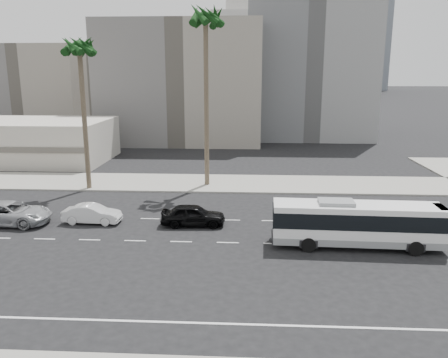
# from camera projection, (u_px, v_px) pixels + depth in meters

# --- Properties ---
(ground) EXTENTS (700.00, 700.00, 0.00)m
(ground) POSITION_uv_depth(u_px,v_px,m) (275.00, 244.00, 28.44)
(ground) COLOR black
(ground) RESTS_ON ground
(sidewalk_north) EXTENTS (120.00, 7.00, 0.15)m
(sidewalk_north) POSITION_uv_depth(u_px,v_px,m) (266.00, 184.00, 43.48)
(sidewalk_north) COLOR gray
(sidewalk_north) RESTS_ON ground
(commercial_low) EXTENTS (22.00, 12.16, 5.00)m
(commercial_low) POSITION_uv_depth(u_px,v_px,m) (17.00, 141.00, 54.67)
(commercial_low) COLOR #BEB6A8
(commercial_low) RESTS_ON ground
(midrise_beige_west) EXTENTS (24.00, 18.00, 18.00)m
(midrise_beige_west) POSITION_uv_depth(u_px,v_px,m) (184.00, 83.00, 70.69)
(midrise_beige_west) COLOR slate
(midrise_beige_west) RESTS_ON ground
(midrise_gray_center) EXTENTS (20.00, 20.00, 26.00)m
(midrise_gray_center) POSITION_uv_depth(u_px,v_px,m) (307.00, 58.00, 75.52)
(midrise_gray_center) COLOR slate
(midrise_gray_center) RESTS_ON ground
(midrise_beige_far) EXTENTS (18.00, 16.00, 15.00)m
(midrise_beige_far) POSITION_uv_depth(u_px,v_px,m) (39.00, 91.00, 77.25)
(midrise_beige_far) COLOR slate
(midrise_beige_far) RESTS_ON ground
(civic_tower) EXTENTS (42.00, 42.00, 129.00)m
(civic_tower) POSITION_uv_depth(u_px,v_px,m) (249.00, 23.00, 262.39)
(civic_tower) COLOR silver
(civic_tower) RESTS_ON ground
(highrise_right) EXTENTS (26.00, 26.00, 70.00)m
(highrise_right) POSITION_uv_depth(u_px,v_px,m) (336.00, 26.00, 241.39)
(highrise_right) COLOR #555C67
(highrise_right) RESTS_ON ground
(highrise_far) EXTENTS (22.00, 22.00, 60.00)m
(highrise_far) POSITION_uv_depth(u_px,v_px,m) (368.00, 40.00, 270.39)
(highrise_far) COLOR #555C67
(highrise_far) RESTS_ON ground
(city_bus) EXTENTS (10.42, 2.71, 2.97)m
(city_bus) POSITION_uv_depth(u_px,v_px,m) (357.00, 223.00, 27.62)
(city_bus) COLOR white
(city_bus) RESTS_ON ground
(car_a) EXTENTS (2.01, 4.60, 1.54)m
(car_a) POSITION_uv_depth(u_px,v_px,m) (193.00, 215.00, 31.68)
(car_a) COLOR black
(car_a) RESTS_ON ground
(car_b) EXTENTS (1.59, 4.17, 1.36)m
(car_b) POSITION_uv_depth(u_px,v_px,m) (92.00, 214.00, 32.24)
(car_b) COLOR silver
(car_b) RESTS_ON ground
(car_c) EXTENTS (2.84, 5.88, 1.62)m
(car_c) POSITION_uv_depth(u_px,v_px,m) (10.00, 213.00, 31.98)
(car_c) COLOR #989A9D
(car_c) RESTS_ON ground
(palm_near) EXTENTS (4.91, 4.91, 16.53)m
(palm_near) POSITION_uv_depth(u_px,v_px,m) (206.00, 22.00, 39.57)
(palm_near) COLOR brown
(palm_near) RESTS_ON ground
(palm_mid) EXTENTS (4.49, 4.49, 13.91)m
(palm_mid) POSITION_uv_depth(u_px,v_px,m) (79.00, 50.00, 38.84)
(palm_mid) COLOR brown
(palm_mid) RESTS_ON ground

